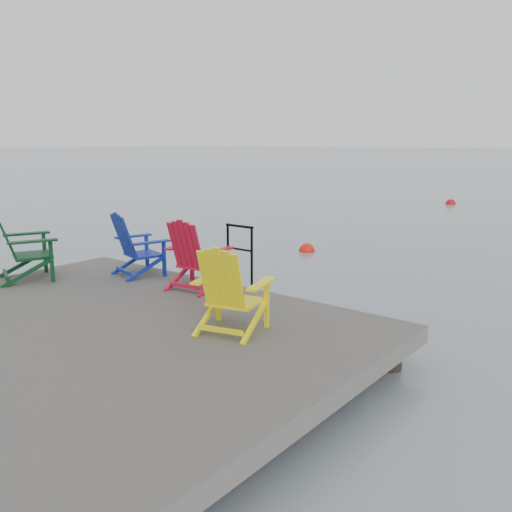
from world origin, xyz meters
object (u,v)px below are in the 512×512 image
Objects in this scene: chair_red at (195,254)px; buoy_a at (307,251)px; buoy_b at (451,204)px; chair_blue at (136,244)px; chair_green at (21,243)px; handrail at (240,250)px; chair_yellow at (230,289)px.

buoy_a is (-1.58, 5.30, -1.00)m from chair_red.
chair_blue is at bearing -86.64° from buoy_b.
chair_blue is at bearing 70.73° from chair_green.
handrail is 2.35× the size of buoy_a.
chair_yellow is at bearing -63.74° from buoy_a.
chair_green reaches higher than chair_red.
chair_green is 2.70m from chair_red.
handrail is 3.29m from chair_green.
chair_yellow is at bearing -53.20° from handrail.
chair_red is at bearing -82.42° from buoy_b.
buoy_b is at bearing 87.04° from chair_yellow.
chair_green reaches higher than buoy_a.
chair_green is 2.90× the size of buoy_a.
handrail is 0.93× the size of chair_yellow.
chair_red reaches higher than handrail.
buoy_b is (-2.29, 17.18, -1.00)m from chair_red.
chair_blue is at bearing -86.75° from buoy_a.
handrail is 0.92× the size of chair_blue.
chair_blue is 2.55× the size of buoy_a.
chair_yellow is at bearing -40.69° from chair_red.
chair_blue is 1.28m from chair_red.
chair_green reaches higher than chair_blue.
buoy_a is (-3.12, 6.33, -0.99)m from chair_yellow.
chair_blue is (1.12, 1.24, -0.07)m from chair_green.
buoy_b is at bearing 90.62° from chair_red.
chair_blue reaches higher than buoy_b.
chair_blue reaches higher than chair_yellow.
buoy_a is at bearing 99.63° from chair_red.
chair_blue is (-1.69, -0.47, -0.05)m from handrail.
chair_green is 1.67m from chair_blue.
chair_blue is at bearing 172.79° from chair_red.
chair_green is 1.12× the size of chair_red.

